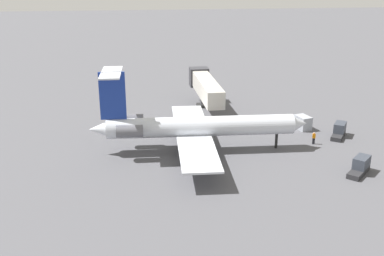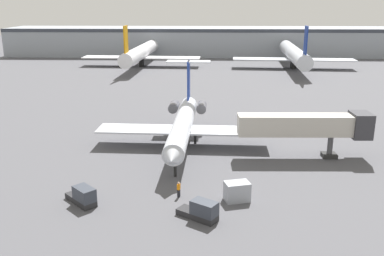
{
  "view_description": "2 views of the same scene",
  "coord_description": "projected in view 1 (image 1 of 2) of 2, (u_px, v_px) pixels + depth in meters",
  "views": [
    {
      "loc": [
        -57.2,
        7.04,
        22.57
      ],
      "look_at": [
        -4.32,
        0.61,
        3.67
      ],
      "focal_mm": 42.8,
      "sensor_mm": 36.0,
      "label": 1
    },
    {
      "loc": [
        0.26,
        -56.03,
        19.41
      ],
      "look_at": [
        -1.46,
        -2.16,
        3.32
      ],
      "focal_mm": 39.66,
      "sensor_mm": 36.0,
      "label": 2
    }
  ],
  "objects": [
    {
      "name": "baggage_tug_lead",
      "position": [
        360.0,
        166.0,
        52.56
      ],
      "size": [
        3.83,
        3.8,
        1.9
      ],
      "color": "#262628",
      "rests_on": "ground_plane"
    },
    {
      "name": "ground_crew_marshaller",
      "position": [
        314.0,
        138.0,
        61.17
      ],
      "size": [
        0.37,
        0.46,
        1.69
      ],
      "color": "black",
      "rests_on": "ground_plane"
    },
    {
      "name": "regional_jet",
      "position": [
        193.0,
        126.0,
        58.13
      ],
      "size": [
        24.08,
        28.02,
        10.55
      ],
      "color": "silver",
      "rests_on": "ground_plane"
    },
    {
      "name": "cargo_container_uld",
      "position": [
        303.0,
        123.0,
        66.76
      ],
      "size": [
        2.8,
        2.22,
        1.98
      ],
      "color": "#999EA8",
      "rests_on": "ground_plane"
    },
    {
      "name": "jet_bridge",
      "position": [
        205.0,
        86.0,
        73.89
      ],
      "size": [
        16.87,
        3.35,
        5.96
      ],
      "color": "#B7B2A8",
      "rests_on": "ground_plane"
    },
    {
      "name": "ground_plane",
      "position": [
        193.0,
        143.0,
        61.88
      ],
      "size": [
        400.0,
        400.0,
        0.1
      ],
      "primitive_type": "cube",
      "color": "#4C4C51"
    },
    {
      "name": "baggage_tug_trailing",
      "position": [
        339.0,
        131.0,
        63.91
      ],
      "size": [
        4.11,
        3.37,
        1.9
      ],
      "color": "#262628",
      "rests_on": "ground_plane"
    }
  ]
}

